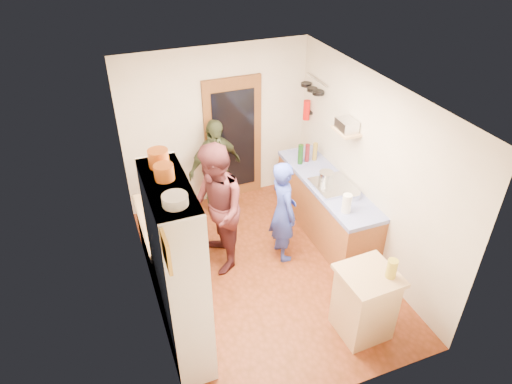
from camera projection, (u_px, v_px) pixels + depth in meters
floor at (264, 271)px, 6.38m from camera, size 3.00×4.00×0.02m
ceiling at (266, 92)px, 4.94m from camera, size 3.00×4.00×0.02m
wall_back at (217, 127)px, 7.22m from camera, size 3.00×0.02×2.60m
wall_front at (349, 308)px, 4.09m from camera, size 3.00×0.02×2.60m
wall_left at (143, 219)px, 5.20m from camera, size 0.02×4.00×2.60m
wall_right at (369, 170)px, 6.11m from camera, size 0.02×4.00×2.60m
door_frame at (233, 140)px, 7.40m from camera, size 0.95×0.06×2.10m
door_glass at (234, 141)px, 7.38m from camera, size 0.70×0.02×1.70m
hutch_body at (178, 273)px, 4.75m from camera, size 0.40×1.20×2.20m
hutch_top_shelf at (167, 186)px, 4.16m from camera, size 0.40×1.14×0.04m
plate_stack at (175, 200)px, 3.85m from camera, size 0.22×0.22×0.09m
orange_pot_a at (164, 172)px, 4.18m from camera, size 0.18×0.18×0.15m
orange_pot_b at (158, 158)px, 4.37m from camera, size 0.20×0.20×0.18m
left_counter_base at (169, 247)px, 6.13m from camera, size 0.60×1.40×0.85m
left_counter_top at (165, 221)px, 5.88m from camera, size 0.64×1.44×0.05m
toaster at (176, 233)px, 5.50m from camera, size 0.24×0.18×0.16m
kettle at (163, 221)px, 5.66m from camera, size 0.22×0.22×0.20m
orange_bowl at (170, 212)px, 5.93m from camera, size 0.20×0.20×0.08m
chopping_board at (158, 194)px, 6.34m from camera, size 0.35×0.29×0.02m
right_counter_base at (325, 208)px, 6.89m from camera, size 0.60×2.20×0.84m
right_counter_top at (328, 183)px, 6.65m from camera, size 0.62×2.22×0.06m
hob at (333, 185)px, 6.50m from camera, size 0.55×0.58×0.04m
pot_on_hob at (326, 176)px, 6.54m from camera, size 0.21×0.21×0.14m
bottle_a at (301, 154)px, 6.98m from camera, size 0.08×0.08×0.32m
bottle_b at (307, 153)px, 7.05m from camera, size 0.08×0.08×0.29m
bottle_c at (315, 152)px, 7.09m from camera, size 0.09×0.09×0.29m
paper_towel at (347, 204)px, 5.93m from camera, size 0.13×0.13×0.27m
mixing_bowl at (352, 195)px, 6.26m from camera, size 0.28×0.28×0.09m
island_base at (364, 304)px, 5.28m from camera, size 0.57×0.57×0.86m
island_top at (370, 276)px, 5.03m from camera, size 0.64×0.64×0.05m
cutting_board at (363, 273)px, 5.04m from camera, size 0.36×0.29×0.02m
oil_jar at (392, 269)px, 4.92m from camera, size 0.12×0.12×0.23m
pan_rail at (317, 80)px, 6.87m from camera, size 0.02×0.65×0.02m
pan_hang_a at (318, 93)px, 6.79m from camera, size 0.18×0.18×0.05m
pan_hang_b at (312, 89)px, 6.96m from camera, size 0.16×0.16×0.05m
pan_hang_c at (306, 84)px, 7.11m from camera, size 0.17×0.17×0.05m
wall_shelf at (346, 131)px, 6.20m from camera, size 0.26×0.42×0.03m
radio at (347, 125)px, 6.15m from camera, size 0.23×0.31×0.15m
ext_bracket at (310, 112)px, 7.34m from camera, size 0.06×0.10×0.04m
fire_extinguisher at (307, 110)px, 7.30m from camera, size 0.11×0.11×0.32m
picture_frame at (166, 252)px, 3.59m from camera, size 0.03×0.25×0.30m
person_hob at (286, 212)px, 6.24m from camera, size 0.37×0.56×1.52m
person_left at (217, 208)px, 6.03m from camera, size 0.75×0.94×1.86m
person_back at (216, 168)px, 7.12m from camera, size 1.03×0.69×1.63m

